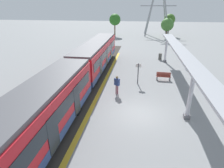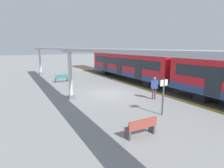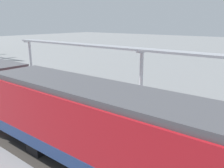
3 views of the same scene
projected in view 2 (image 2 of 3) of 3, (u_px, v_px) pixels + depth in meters
The scene contains 11 objects.
ground_plane at pixel (110, 93), 15.65m from camera, with size 176.00×176.00×0.00m, color gray.
tactile_edge_strip at pixel (144, 89), 17.46m from camera, with size 0.36×38.22×0.01m, color gold.
trackbed at pixel (157, 87), 18.32m from camera, with size 3.20×50.22×0.01m, color #38332D.
train_near_carriage at pixel (128, 64), 22.41m from camera, with size 2.65×14.76×3.48m.
canopy_pillar_nearest at pixel (40, 62), 26.23m from camera, with size 1.10×0.44×3.72m.
canopy_pillar_second at pixel (70, 75), 13.67m from camera, with size 1.10×0.44×3.72m.
canopy_beam at pixel (69, 49), 13.29m from camera, with size 1.20×30.32×0.16m, color #A8AAB2.
bench_near_end at pixel (141, 127), 8.08m from camera, with size 1.51×0.49×0.86m.
bench_mid_platform at pixel (62, 78), 20.74m from camera, with size 1.50×0.45×0.86m.
platform_info_sign at pixel (163, 93), 10.46m from camera, with size 0.56×0.10×2.20m.
passenger_waiting_near_edge at pixel (154, 86), 13.71m from camera, with size 0.55×0.45×1.73m.
Camera 2 is at (7.39, 13.24, 3.96)m, focal length 28.89 mm.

